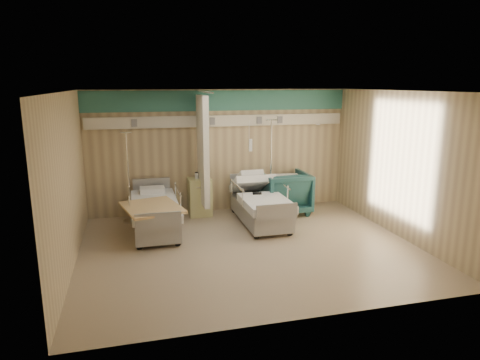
% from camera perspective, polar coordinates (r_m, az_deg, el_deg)
% --- Properties ---
extents(ground, '(6.00, 5.00, 0.00)m').
position_cam_1_polar(ground, '(7.90, 1.25, -9.01)').
color(ground, gray).
rests_on(ground, ground).
extents(room_walls, '(6.04, 5.04, 2.82)m').
position_cam_1_polar(room_walls, '(7.65, 0.58, 4.74)').
color(room_walls, tan).
rests_on(room_walls, ground).
extents(bed_right, '(1.00, 2.16, 0.63)m').
position_cam_1_polar(bed_right, '(9.13, 2.69, -3.88)').
color(bed_right, white).
rests_on(bed_right, ground).
extents(bed_left, '(1.00, 2.16, 0.63)m').
position_cam_1_polar(bed_left, '(8.77, -11.24, -4.83)').
color(bed_left, white).
rests_on(bed_left, ground).
extents(bedside_cabinet, '(0.50, 0.48, 0.85)m').
position_cam_1_polar(bedside_cabinet, '(9.70, -5.38, -2.25)').
color(bedside_cabinet, '#CBC87F').
rests_on(bedside_cabinet, ground).
extents(visitor_armchair, '(1.03, 1.06, 0.97)m').
position_cam_1_polar(visitor_armchair, '(9.88, 5.96, -1.64)').
color(visitor_armchair, '#1D4849').
rests_on(visitor_armchair, ground).
extents(waffle_blanket, '(0.73, 0.67, 0.07)m').
position_cam_1_polar(waffle_blanket, '(9.78, 6.15, 1.34)').
color(waffle_blanket, silver).
rests_on(waffle_blanket, visitor_armchair).
extents(iv_stand_right, '(0.38, 0.38, 2.14)m').
position_cam_1_polar(iv_stand_right, '(9.99, 4.08, -1.69)').
color(iv_stand_right, silver).
rests_on(iv_stand_right, ground).
extents(iv_stand_left, '(0.35, 0.35, 1.94)m').
position_cam_1_polar(iv_stand_left, '(9.51, -14.44, -3.08)').
color(iv_stand_left, silver).
rests_on(iv_stand_left, ground).
extents(call_remote, '(0.20, 0.12, 0.04)m').
position_cam_1_polar(call_remote, '(9.07, 2.29, -1.79)').
color(call_remote, black).
rests_on(call_remote, bed_right).
extents(tan_blanket, '(1.24, 1.42, 0.04)m').
position_cam_1_polar(tan_blanket, '(8.23, -11.67, -3.58)').
color(tan_blanket, tan).
rests_on(tan_blanket, bed_left).
extents(toiletry_bag, '(0.25, 0.19, 0.12)m').
position_cam_1_polar(toiletry_bag, '(9.66, -5.36, 0.66)').
color(toiletry_bag, black).
rests_on(toiletry_bag, bedside_cabinet).
extents(white_cup, '(0.08, 0.08, 0.12)m').
position_cam_1_polar(white_cup, '(9.58, -5.80, 0.54)').
color(white_cup, white).
rests_on(white_cup, bedside_cabinet).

